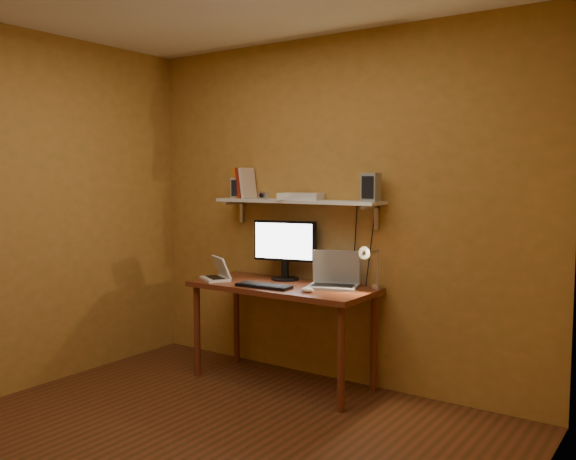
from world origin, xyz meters
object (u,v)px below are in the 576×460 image
Objects in this scene: speaker_left at (238,188)px; shelf_camera at (263,195)px; keyboard at (264,286)px; desk_lamp at (370,262)px; desk at (282,296)px; wall_shelf at (297,202)px; mouse at (307,290)px; router at (301,196)px; netbook at (218,273)px; monitor at (285,247)px; laptop at (334,278)px; speaker_right at (371,187)px.

speaker_left is 0.29m from shelf_camera.
desk_lamp reaches higher than keyboard.
desk is at bearing 70.26° from keyboard.
keyboard is at bearing -96.95° from wall_shelf.
router is (-0.28, 0.34, 0.63)m from mouse.
router is (0.04, -0.01, 0.04)m from wall_shelf.
keyboard is at bearing -52.49° from shelf_camera.
mouse is 0.31× the size of router.
shelf_camera reaches higher than router.
netbook is at bearing -152.66° from router.
desk is 0.99m from speaker_left.
mouse is at bearing -34.94° from speaker_left.
router reaches higher than wall_shelf.
monitor is 0.42m from router.
monitor is 0.51m from laptop.
netbook is 0.70m from shelf_camera.
desk is 6.99× the size of speaker_right.
wall_shelf reaches higher than mouse.
desk is 13.61× the size of shelf_camera.
desk_lamp is 0.52m from speaker_right.
shelf_camera reaches higher than monitor.
netbook is 0.72m from speaker_left.
speaker_left reaches higher than shelf_camera.
keyboard is at bearing -104.68° from desk.
speaker_left is at bearing -179.78° from router.
shelf_camera reaches higher than desk_lamp.
keyboard is 1.33× the size of router.
laptop reaches higher than desk.
monitor is at bearing 179.80° from router.
wall_shelf is 3.38× the size of keyboard.
router is (0.04, 0.18, 0.74)m from desk.
shelf_camera reaches higher than netbook.
shelf_camera is at bearing -178.49° from monitor.
desk_lamp reaches higher than mouse.
speaker_right is (0.67, 0.37, 0.71)m from keyboard.
mouse is 0.94× the size of shelf_camera.
wall_shelf is 0.77m from desk_lamp.
desk_lamp is at bearing -5.22° from router.
desk is at bearing 42.34° from netbook.
netbook is 1.54× the size of speaker_right.
laptop is 1.31× the size of router.
shelf_camera is (0.28, -0.04, -0.05)m from speaker_left.
laptop is 0.99× the size of keyboard.
monitor is 1.62× the size of router.
speaker_left reaches higher than desk.
monitor is 0.86m from speaker_right.
netbook is 1.22m from desk_lamp.
speaker_left reaches higher than laptop.
router is (0.09, 0.35, 0.64)m from keyboard.
speaker_right is 0.58m from router.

